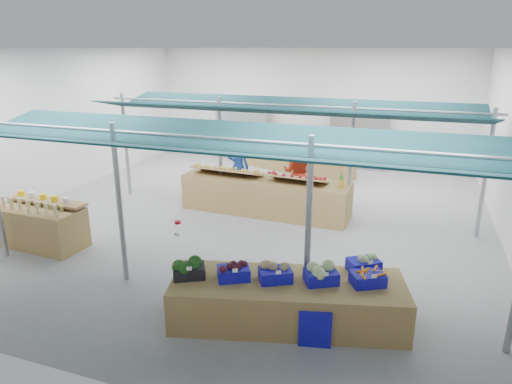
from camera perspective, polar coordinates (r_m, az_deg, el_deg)
floor at (r=12.01m, az=-0.91°, el=-2.97°), size 13.00×13.00×0.00m
hall at (r=12.69m, az=1.34°, el=10.48°), size 13.00×13.00×13.00m
pole_grid at (r=9.64m, az=-0.43°, el=3.12°), size 10.00×4.60×3.00m
awnings at (r=9.45m, az=-0.45°, el=8.82°), size 9.50×7.08×0.30m
back_shelving_left at (r=18.03m, az=-1.70°, el=7.34°), size 2.00×0.50×2.00m
back_shelving_right at (r=16.94m, az=12.72°, el=6.25°), size 2.00×0.50×2.00m
bottle_shelf at (r=11.17m, az=-25.27°, el=-3.74°), size 2.05×1.28×1.17m
veg_counter at (r=7.52m, az=3.98°, el=-13.45°), size 3.87×2.11×0.72m
fruit_counter at (r=12.06m, az=1.15°, el=-0.47°), size 4.49×1.24×0.95m
far_counter at (r=16.37m, az=4.35°, el=4.21°), size 4.83×2.61×0.87m
crate_stack at (r=7.14m, az=7.38°, el=-16.07°), size 0.54×0.43×0.58m
vendor_left at (r=13.34m, az=-2.24°, el=3.15°), size 0.67×0.45×1.78m
vendor_right at (r=12.80m, az=5.28°, el=2.46°), size 0.89×0.71×1.78m
crate_broccoli at (r=7.44m, az=-8.38°, el=-9.38°), size 0.61×0.55×0.35m
crate_beets at (r=7.33m, az=-2.84°, el=-9.87°), size 0.61×0.55×0.29m
crate_celeriac at (r=7.27m, az=2.43°, el=-10.01°), size 0.61×0.55×0.31m
crate_cabbage at (r=7.28m, az=8.16°, el=-10.05°), size 0.61×0.55×0.35m
crate_carrots at (r=7.38m, az=13.79°, el=-10.42°), size 0.61×0.55×0.29m
sparrow at (r=7.34m, az=-9.89°, el=-9.11°), size 0.12×0.09×0.11m
pole_ribbon at (r=8.69m, az=-9.77°, el=-3.90°), size 0.12×0.12×0.28m
apple_heap_yellow at (r=12.19m, az=-3.68°, el=2.84°), size 1.95×0.85×0.27m
apple_heap_red at (r=11.51m, az=5.18°, el=1.90°), size 1.55×0.82×0.27m
pineapple at (r=11.25m, az=10.62°, el=1.38°), size 0.14×0.14×0.39m
crate_extra at (r=7.77m, az=13.32°, el=-8.59°), size 0.61×0.57×0.32m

